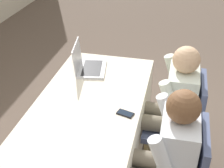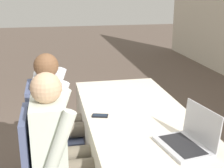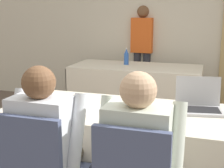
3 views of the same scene
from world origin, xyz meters
name	(u,v)px [view 2 (image 2 of 3)]	position (x,y,z in m)	size (l,w,h in m)	color
conference_table_near	(137,133)	(0.00, 0.00, 0.57)	(1.82, 0.81, 0.74)	beige
laptop	(188,140)	(0.59, 0.15, 0.79)	(0.38, 0.32, 0.25)	#B7B7BC
cell_phone	(100,116)	(0.01, -0.30, 0.75)	(0.10, 0.13, 0.01)	black
paper_beside_laptop	(123,103)	(-0.24, -0.06, 0.74)	(0.22, 0.30, 0.00)	white
chair_near_left	(47,130)	(-0.30, -0.71, 0.52)	(0.44, 0.44, 0.93)	tan
chair_near_right	(47,168)	(0.30, -0.71, 0.52)	(0.44, 0.44, 0.93)	tan
person_checkered_shirt	(59,112)	(-0.30, -0.61, 0.68)	(0.50, 0.52, 1.19)	#665B4C
person_white_shirt	(62,145)	(0.30, -0.61, 0.68)	(0.50, 0.52, 1.19)	#665B4C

